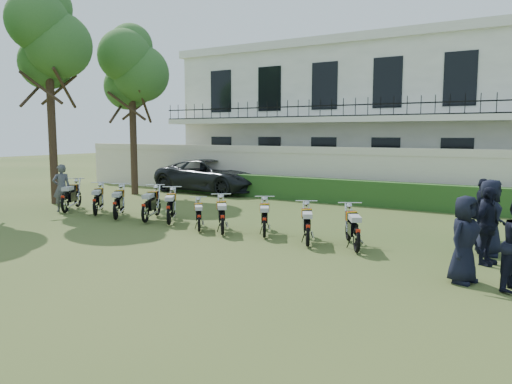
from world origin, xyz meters
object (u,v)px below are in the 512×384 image
Objects in this scene: motorcycle_9 at (357,234)px; tree_west_near at (132,68)px; motorcycle_3 at (145,208)px; motorcycle_0 at (65,199)px; motorcycle_6 at (222,219)px; officer_0 at (464,239)px; officer_4 at (491,219)px; officer_3 at (490,218)px; officer_2 at (487,226)px; motorcycle_5 at (199,218)px; inspector at (62,188)px; motorcycle_2 at (115,206)px; motorcycle_7 at (264,222)px; motorcycle_1 at (95,203)px; tree_west_mid at (48,38)px; motorcycle_4 at (169,210)px; motorcycle_8 at (308,229)px; suv at (211,176)px; officer_5 at (482,209)px.

tree_west_near is at bearing 126.68° from motorcycle_9.
motorcycle_3 is (5.94, -5.44, -5.37)m from tree_west_near.
motorcycle_6 is at bearing -35.58° from motorcycle_0.
officer_0 is (2.59, -1.13, 0.36)m from motorcycle_9.
officer_4 is at bearing -26.70° from motorcycle_0.
officer_2 is at bearing 179.62° from officer_3.
inspector is at bearing 136.84° from motorcycle_5.
motorcycle_2 is 5.65m from motorcycle_7.
officer_0 is at bearing 108.37° from inspector.
officer_2 is at bearing -36.25° from motorcycle_2.
officer_2 reaches higher than motorcycle_6.
officer_0 is at bearing -47.28° from motorcycle_1.
motorcycle_6 is at bearing 110.98° from inspector.
motorcycle_0 is at bearing 147.16° from motorcycle_1.
officer_3 is (6.66, 1.53, 0.42)m from motorcycle_6.
tree_west_mid reaches higher than motorcycle_4.
officer_3 reaches higher than motorcycle_2.
motorcycle_3 is 1.16× the size of officer_4.
tree_west_near is at bearing -138.89° from inspector.
motorcycle_8 is at bearing -8.03° from tree_west_mid.
motorcycle_9 is at bearing 114.72° from officer_3.
motorcycle_9 is (3.95, 0.03, 0.01)m from motorcycle_6.
officer_4 is at bearing -4.23° from officer_3.
motorcycle_7 is 11.15m from suv.
motorcycle_0 is 6.24m from motorcycle_5.
officer_0 is at bearing 167.26° from officer_4.
officer_4 is (-0.07, 1.37, -0.06)m from officer_2.
tree_west_mid reaches higher than motorcycle_9.
officer_4 is at bearing 120.55° from inspector.
suv is at bearing 91.11° from motorcycle_6.
motorcycle_7 is at bearing -7.27° from tree_west_mid.
officer_4 is (6.66, 1.95, 0.32)m from motorcycle_6.
motorcycle_6 is 6.95m from officer_4.
motorcycle_3 is at bearing 134.91° from motorcycle_5.
motorcycle_1 is at bearing 131.91° from motorcycle_2.
motorcycle_5 is 0.85× the size of motorcycle_6.
officer_0 is at bearing 172.94° from officer_3.
motorcycle_6 is (5.72, -0.39, -0.01)m from motorcycle_1.
motorcycle_7 is at bearing -26.79° from motorcycle_3.
motorcycle_0 is at bearing 150.75° from motorcycle_8.
officer_4 is at bearing -164.95° from officer_5.
officer_5 is at bearing 1.16° from motorcycle_7.
motorcycle_3 is 7.21m from motorcycle_9.
motorcycle_2 reaches higher than motorcycle_5.
motorcycle_5 is 3.54m from motorcycle_8.
motorcycle_2 is 2.14m from motorcycle_4.
officer_0 is (12.26, -1.49, 0.36)m from motorcycle_1.
tree_west_near is 4.34× the size of officer_3.
motorcycle_6 is 0.92× the size of motorcycle_8.
tree_west_near is at bearing 106.20° from motorcycle_4.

